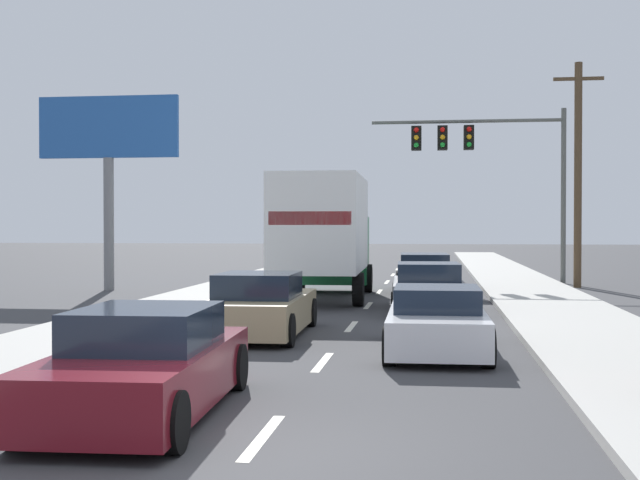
# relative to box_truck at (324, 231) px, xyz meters

# --- Properties ---
(ground_plane) EXTENTS (140.00, 140.00, 0.00)m
(ground_plane) POSITION_rel_box_truck_xyz_m (1.49, 7.52, -2.12)
(ground_plane) COLOR #3D3D3F
(sidewalk_right) EXTENTS (3.09, 80.00, 0.14)m
(sidewalk_right) POSITION_rel_box_truck_xyz_m (6.58, 2.52, -2.05)
(sidewalk_right) COLOR #B2AFA8
(sidewalk_right) RESTS_ON ground_plane
(sidewalk_left) EXTENTS (3.09, 80.00, 0.14)m
(sidewalk_left) POSITION_rel_box_truck_xyz_m (-3.61, 2.52, -2.05)
(sidewalk_left) COLOR #B2AFA8
(sidewalk_left) RESTS_ON ground_plane
(lane_markings) EXTENTS (0.14, 52.00, 0.01)m
(lane_markings) POSITION_rel_box_truck_xyz_m (1.49, 3.29, -2.11)
(lane_markings) COLOR silver
(lane_markings) RESTS_ON ground_plane
(box_truck) EXTENTS (2.80, 7.82, 3.74)m
(box_truck) POSITION_rel_box_truck_xyz_m (0.00, 0.00, 0.00)
(box_truck) COLOR white
(box_truck) RESTS_ON ground_plane
(car_tan) EXTENTS (1.93, 4.41, 1.32)m
(car_tan) POSITION_rel_box_truck_xyz_m (-0.24, -8.51, -1.52)
(car_tan) COLOR tan
(car_tan) RESTS_ON ground_plane
(car_maroon) EXTENTS (1.99, 4.45, 1.30)m
(car_maroon) POSITION_rel_box_truck_xyz_m (-0.14, -15.87, -1.53)
(car_maroon) COLOR maroon
(car_maroon) RESTS_ON ground_plane
(car_black) EXTENTS (2.07, 4.66, 1.33)m
(car_black) POSITION_rel_box_truck_xyz_m (3.03, 3.14, -1.50)
(car_black) COLOR black
(car_black) RESTS_ON ground_plane
(car_gray) EXTENTS (2.08, 4.50, 1.29)m
(car_gray) POSITION_rel_box_truck_xyz_m (3.19, -3.04, -1.53)
(car_gray) COLOR slate
(car_gray) RESTS_ON ground_plane
(car_white) EXTENTS (1.85, 4.27, 1.19)m
(car_white) POSITION_rel_box_truck_xyz_m (3.38, -10.36, -1.57)
(car_white) COLOR white
(car_white) RESTS_ON ground_plane
(traffic_signal_mast) EXTENTS (7.63, 0.69, 6.89)m
(traffic_signal_mast) POSITION_rel_box_truck_xyz_m (4.96, 8.31, 3.18)
(traffic_signal_mast) COLOR #595B56
(traffic_signal_mast) RESTS_ON ground_plane
(utility_pole_mid) EXTENTS (1.80, 0.28, 8.27)m
(utility_pole_mid) POSITION_rel_box_truck_xyz_m (8.59, 6.22, 2.15)
(utility_pole_mid) COLOR brown
(utility_pole_mid) RESTS_ON ground_plane
(roadside_billboard) EXTENTS (5.06, 0.36, 6.83)m
(roadside_billboard) POSITION_rel_box_truck_xyz_m (-8.00, 2.69, 2.89)
(roadside_billboard) COLOR slate
(roadside_billboard) RESTS_ON ground_plane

